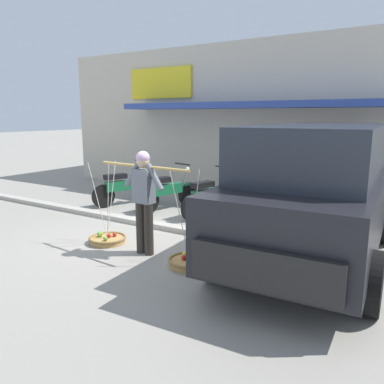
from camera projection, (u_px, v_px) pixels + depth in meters
ground_plane at (146, 239)px, 7.11m from camera, size 90.00×90.00×0.00m
sidewalk_curb at (168, 227)px, 7.68m from camera, size 20.00×0.24×0.10m
fruit_vendor at (144, 195)px, 6.17m from camera, size 1.83×0.22×1.70m
fruit_basket_left_side at (190, 261)px, 5.82m from camera, size 0.66×0.66×1.45m
fruit_basket_right_side at (107, 239)px, 6.88m from camera, size 0.66×0.66×1.45m
motorcycle_nearest_shop at (125, 187)px, 9.75m from camera, size 0.80×1.72×1.09m
motorcycle_second_in_row at (168, 191)px, 9.24m from camera, size 0.66×1.78×1.09m
motorcycle_third_in_row at (210, 196)px, 8.65m from camera, size 0.62×1.79×1.09m
parked_truck at (316, 189)px, 5.95m from camera, size 2.33×4.89×2.10m
storefront_building at (281, 120)px, 12.43m from camera, size 13.00×6.00×4.20m
wooden_crate at (249, 218)px, 7.95m from camera, size 0.44×0.36×0.32m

